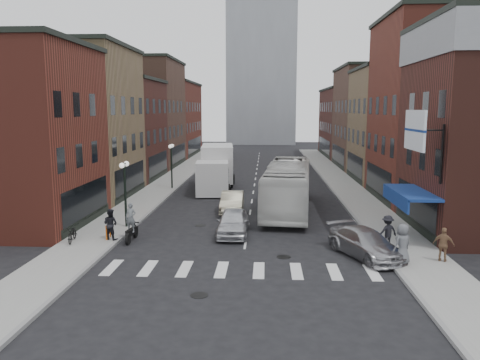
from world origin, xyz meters
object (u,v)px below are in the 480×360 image
Objects in this scene: motorcycle_rider at (131,223)px; ped_left_solo at (110,224)px; ped_right_a at (388,231)px; streetlamp_far at (171,158)px; sedan_left_near at (233,222)px; ped_right_c at (403,244)px; transit_bus at (288,186)px; bike_rack at (108,231)px; streetlamp_near at (125,182)px; box_truck at (216,168)px; parked_bicycle at (72,234)px; curb_car at (365,243)px; sedan_left_far at (232,202)px; billboard_sign at (417,132)px; ped_right_b at (444,245)px.

motorcycle_rider is 1.27× the size of ped_left_solo.
ped_left_solo reaches higher than ped_right_a.
sedan_left_near is (6.60, -15.00, -2.16)m from streetlamp_far.
motorcycle_rider is 14.13m from ped_right_c.
motorcycle_rider is 0.17× the size of transit_bus.
bike_rack is at bearing -44.31° from ped_right_c.
streetlamp_near is 0.44× the size of box_truck.
curb_car is at bearing -15.76° from parked_bicycle.
ped_left_solo is 15.16m from ped_right_c.
ped_left_solo reaches higher than sedan_left_far.
motorcycle_rider is (1.10, -16.70, -1.90)m from streetlamp_far.
streetlamp_near is (-15.99, 3.50, -3.22)m from billboard_sign.
motorcycle_rider is 1.11m from ped_left_solo.
streetlamp_near reaches higher than ped_right_c.
ped_right_b is 0.85× the size of ped_right_c.
billboard_sign is at bearing -145.26° from ped_right_c.
sedan_left_far is at bearing 50.76° from bike_rack.
streetlamp_far is 0.94× the size of sedan_left_near.
box_truck is 18.59m from parked_bicycle.
box_truck is at bearing 102.49° from sedan_left_far.
streetlamp_far is 17.70m from parked_bicycle.
streetlamp_near is 0.33× the size of transit_bus.
streetlamp_near reaches higher than ped_left_solo.
sedan_left_far is at bearing 94.75° from sedan_left_near.
box_truck is 17.10m from motorcycle_rider.
bike_rack is 13.78m from curb_car.
billboard_sign is 0.29× the size of transit_bus.
sedan_left_far is (2.11, -9.09, -1.23)m from box_truck.
streetlamp_far is 16.87m from bike_rack.
bike_rack is 15.03m from ped_right_a.
bike_rack is 9.99m from sedan_left_far.
motorcycle_rider is (-14.89, 0.80, -5.12)m from billboard_sign.
streetlamp_far reaches higher than sedan_left_far.
ped_right_c reaches higher than sedan_left_near.
parked_bicycle is at bearing -158.64° from motorcycle_rider.
ped_right_a is at bearing -45.05° from sedan_left_far.
streetlamp_far reaches higher than ped_left_solo.
bike_rack is (-16.19, 0.80, -5.58)m from billboard_sign.
streetlamp_far is at bearing 72.77° from parked_bicycle.
ped_right_c reaches higher than ped_left_solo.
box_truck is 5.41× the size of ped_left_solo.
bike_rack is 0.06× the size of transit_bus.
curb_car is 3.55m from ped_right_b.
billboard_sign is 2.16× the size of ped_left_solo.
billboard_sign reaches higher than ped_right_c.
ped_left_solo is (0.00, -2.87, -1.91)m from streetlamp_near.
ped_right_b is (16.84, -2.81, -0.04)m from ped_left_solo.
sedan_left_near is at bearing -86.04° from sedan_left_far.
ped_right_c is (1.37, -1.44, 0.41)m from curb_car.
billboard_sign is at bearing 157.69° from ped_right_a.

